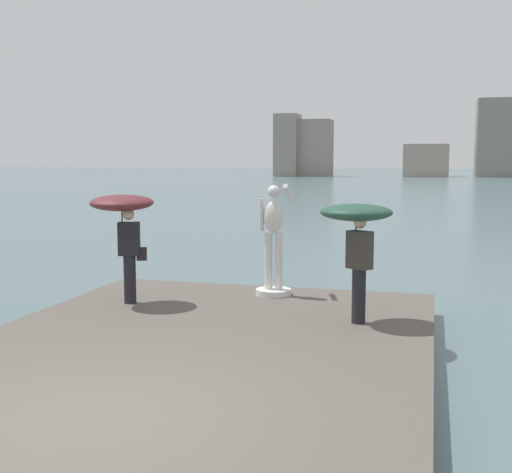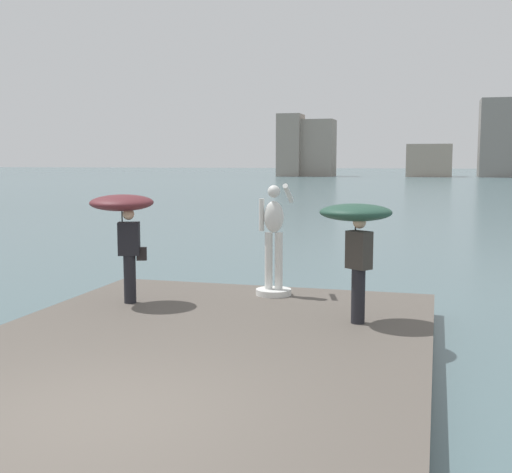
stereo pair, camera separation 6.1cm
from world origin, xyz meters
The scene contains 6 objects.
ground_plane centered at (0.00, 40.00, 0.00)m, with size 400.00×400.00×0.00m, color #4C666B.
pier centered at (0.00, 2.08, 0.20)m, with size 6.60×10.17×0.40m, color #564F47.
statue_white_figure centered at (0.30, 6.32, 1.33)m, with size 0.68×0.90×2.15m.
onlooker_left centered at (-2.15, 4.92, 2.02)m, with size 1.46×1.46×1.99m.
onlooker_right centered at (2.07, 4.59, 1.97)m, with size 1.61×1.61×1.90m.
distant_skyline centered at (3.65, 117.93, 5.52)m, with size 57.96×11.38×13.70m.
Camera 2 is at (3.30, -5.88, 2.99)m, focal length 46.39 mm.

